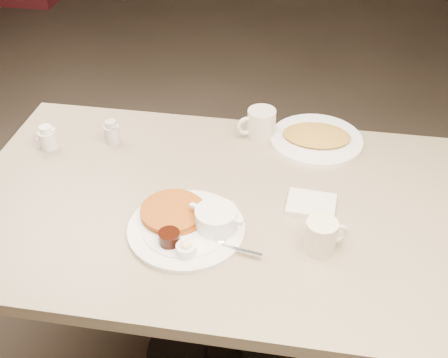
% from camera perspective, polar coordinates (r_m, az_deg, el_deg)
% --- Properties ---
extents(diner_table, '(1.50, 0.90, 0.75)m').
position_cam_1_polar(diner_table, '(1.70, -0.11, -6.82)').
color(diner_table, tan).
rests_on(diner_table, ground).
extents(main_plate, '(0.41, 0.40, 0.07)m').
position_cam_1_polar(main_plate, '(1.49, -3.53, -4.59)').
color(main_plate, white).
rests_on(main_plate, diner_table).
extents(coffee_mug_near, '(0.12, 0.11, 0.09)m').
position_cam_1_polar(coffee_mug_near, '(1.44, 10.06, -5.74)').
color(coffee_mug_near, white).
rests_on(coffee_mug_near, diner_table).
extents(napkin, '(0.14, 0.12, 0.02)m').
position_cam_1_polar(napkin, '(1.58, 8.96, -2.63)').
color(napkin, white).
rests_on(napkin, diner_table).
extents(coffee_mug_far, '(0.14, 0.12, 0.10)m').
position_cam_1_polar(coffee_mug_far, '(1.83, 3.76, 5.69)').
color(coffee_mug_far, silver).
rests_on(coffee_mug_far, diner_table).
extents(creamer_left, '(0.08, 0.07, 0.08)m').
position_cam_1_polar(creamer_left, '(1.87, -17.74, 4.03)').
color(creamer_left, white).
rests_on(creamer_left, diner_table).
extents(creamer_right, '(0.06, 0.06, 0.08)m').
position_cam_1_polar(creamer_right, '(1.85, -11.50, 4.71)').
color(creamer_right, silver).
rests_on(creamer_right, diner_table).
extents(hash_plate, '(0.31, 0.31, 0.04)m').
position_cam_1_polar(hash_plate, '(1.85, 9.50, 4.18)').
color(hash_plate, white).
rests_on(hash_plate, diner_table).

